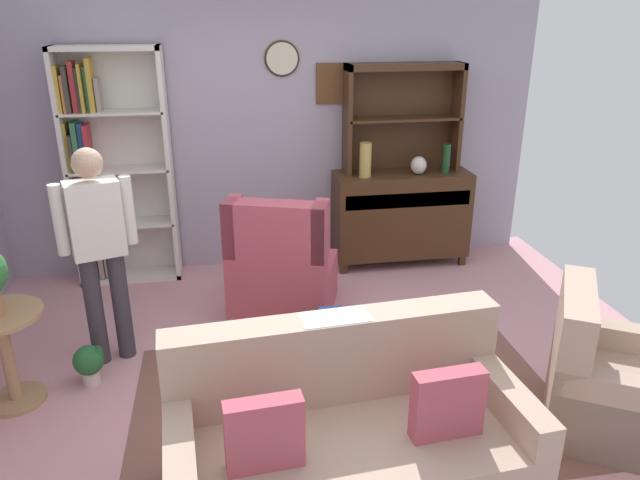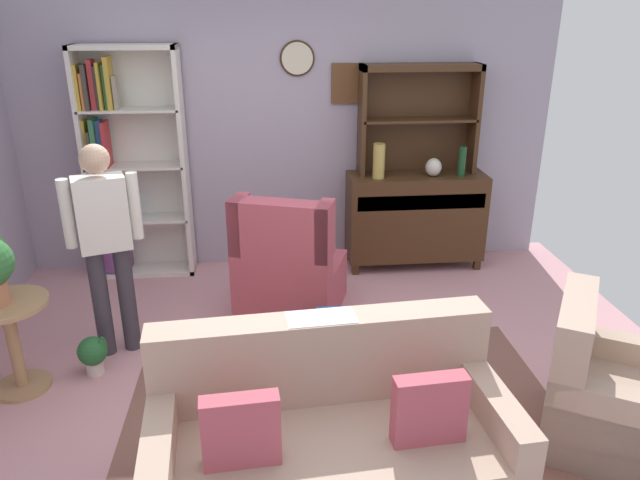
{
  "view_description": "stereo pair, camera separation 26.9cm",
  "coord_description": "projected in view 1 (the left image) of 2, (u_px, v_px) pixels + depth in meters",
  "views": [
    {
      "loc": [
        -0.52,
        -3.44,
        2.41
      ],
      "look_at": [
        0.1,
        0.2,
        0.95
      ],
      "focal_mm": 33.49,
      "sensor_mm": 36.0,
      "label": 1
    },
    {
      "loc": [
        -0.26,
        -3.48,
        2.41
      ],
      "look_at": [
        0.1,
        0.2,
        0.95
      ],
      "focal_mm": 33.49,
      "sensor_mm": 36.0,
      "label": 2
    }
  ],
  "objects": [
    {
      "name": "wall_back",
      "position": [
        275.0,
        121.0,
        5.56
      ],
      "size": [
        5.0,
        0.09,
        2.8
      ],
      "color": "#A399AD",
      "rests_on": "ground_plane"
    },
    {
      "name": "wingback_chair",
      "position": [
        282.0,
        273.0,
        4.83
      ],
      "size": [
        1.0,
        1.01,
        1.05
      ],
      "color": "#B74C5B",
      "rests_on": "ground_plane"
    },
    {
      "name": "potted_plant_small",
      "position": [
        89.0,
        362.0,
        4.02
      ],
      "size": [
        0.2,
        0.2,
        0.28
      ],
      "color": "beige",
      "rests_on": "ground_plane"
    },
    {
      "name": "bottle_wine",
      "position": [
        446.0,
        159.0,
        5.6
      ],
      "size": [
        0.07,
        0.07,
        0.28
      ],
      "primitive_type": "cylinder",
      "color": "#194223",
      "rests_on": "sideboard"
    },
    {
      "name": "book_stack",
      "position": [
        333.0,
        318.0,
        3.97
      ],
      "size": [
        0.21,
        0.16,
        0.1
      ],
      "color": "#337247",
      "rests_on": "coffee_table"
    },
    {
      "name": "plant_stand",
      "position": [
        6.0,
        348.0,
        3.74
      ],
      "size": [
        0.52,
        0.52,
        0.65
      ],
      "color": "#A87F56",
      "rests_on": "ground_plane"
    },
    {
      "name": "couch_floral",
      "position": [
        348.0,
        443.0,
        3.06
      ],
      "size": [
        1.86,
        0.99,
        0.9
      ],
      "color": "tan",
      "rests_on": "ground_plane"
    },
    {
      "name": "sideboard_hutch",
      "position": [
        403.0,
        103.0,
        5.54
      ],
      "size": [
        1.1,
        0.26,
        1.0
      ],
      "color": "#422816",
      "rests_on": "sideboard"
    },
    {
      "name": "armchair_floral",
      "position": [
        611.0,
        387.0,
        3.55
      ],
      "size": [
        1.05,
        1.04,
        0.88
      ],
      "color": "tan",
      "rests_on": "ground_plane"
    },
    {
      "name": "bookshelf",
      "position": [
        109.0,
        172.0,
        5.29
      ],
      "size": [
        0.9,
        0.3,
        2.1
      ],
      "color": "silver",
      "rests_on": "ground_plane"
    },
    {
      "name": "coffee_table",
      "position": [
        347.0,
        336.0,
        3.97
      ],
      "size": [
        0.8,
        0.5,
        0.42
      ],
      "color": "#422816",
      "rests_on": "ground_plane"
    },
    {
      "name": "person_reading",
      "position": [
        99.0,
        243.0,
        4.04
      ],
      "size": [
        0.52,
        0.3,
        1.56
      ],
      "color": "#38333D",
      "rests_on": "ground_plane"
    },
    {
      "name": "sideboard",
      "position": [
        401.0,
        214.0,
        5.82
      ],
      "size": [
        1.3,
        0.45,
        0.92
      ],
      "color": "#422816",
      "rests_on": "ground_plane"
    },
    {
      "name": "ground_plane",
      "position": [
        311.0,
        380.0,
        4.12
      ],
      "size": [
        5.4,
        4.6,
        0.02
      ],
      "primitive_type": "cube",
      "color": "#C68C93"
    },
    {
      "name": "vase_tall",
      "position": [
        365.0,
        160.0,
        5.48
      ],
      "size": [
        0.11,
        0.11,
        0.32
      ],
      "primitive_type": "cylinder",
      "color": "tan",
      "rests_on": "sideboard"
    },
    {
      "name": "vase_round",
      "position": [
        419.0,
        165.0,
        5.6
      ],
      "size": [
        0.15,
        0.15,
        0.17
      ],
      "primitive_type": "ellipsoid",
      "color": "beige",
      "rests_on": "sideboard"
    },
    {
      "name": "area_rug",
      "position": [
        348.0,
        402.0,
        3.87
      ],
      "size": [
        2.74,
        1.73,
        0.01
      ],
      "primitive_type": "cube",
      "color": "brown",
      "rests_on": "ground_plane"
    }
  ]
}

